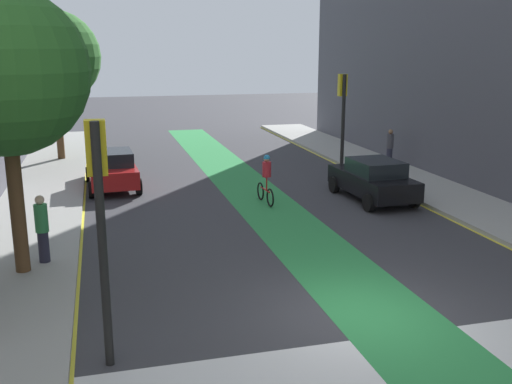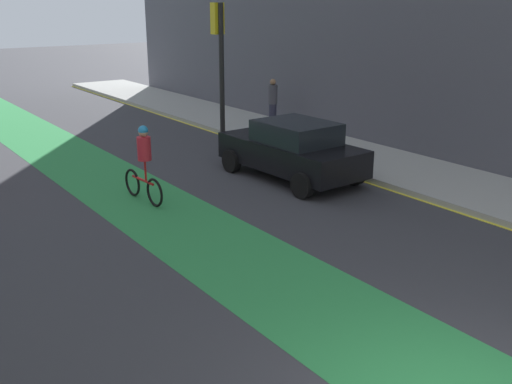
{
  "view_description": "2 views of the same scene",
  "coord_description": "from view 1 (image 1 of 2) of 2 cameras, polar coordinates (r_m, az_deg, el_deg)",
  "views": [
    {
      "loc": [
        -5.2,
        -10.86,
        5.64
      ],
      "look_at": [
        -0.73,
        5.99,
        1.34
      ],
      "focal_mm": 41.35,
      "sensor_mm": 36.0,
      "label": 1
    },
    {
      "loc": [
        -5.2,
        -3.19,
        4.61
      ],
      "look_at": [
        1.07,
        5.6,
        1.14
      ],
      "focal_mm": 42.28,
      "sensor_mm": 36.0,
      "label": 2
    }
  ],
  "objects": [
    {
      "name": "traffic_signal_near_left",
      "position": [
        10.5,
        -14.92,
        -0.56
      ],
      "size": [
        0.35,
        0.52,
        4.45
      ],
      "color": "black",
      "rests_on": "ground_plane"
    },
    {
      "name": "car_black_right_far",
      "position": [
        22.58,
        11.27,
        1.21
      ],
      "size": [
        2.16,
        4.27,
        1.57
      ],
      "color": "black",
      "rests_on": "ground_plane"
    },
    {
      "name": "pedestrian_sidewalk_right_a",
      "position": [
        28.97,
        12.81,
        4.31
      ],
      "size": [
        0.34,
        0.34,
        1.69
      ],
      "color": "#262638",
      "rests_on": "sidewalk_right"
    },
    {
      "name": "street_tree_near",
      "position": [
        15.17,
        -23.22,
        10.57
      ],
      "size": [
        3.97,
        3.97,
        6.92
      ],
      "color": "brown",
      "rests_on": "sidewalk_left"
    },
    {
      "name": "pedestrian_sidewalk_left_a",
      "position": [
        16.28,
        -19.99,
        -3.3
      ],
      "size": [
        0.34,
        0.34,
        1.8
      ],
      "color": "#262638",
      "rests_on": "sidewalk_left"
    },
    {
      "name": "car_red_left_far",
      "position": [
        24.75,
        -13.76,
        2.18
      ],
      "size": [
        2.18,
        4.28,
        1.57
      ],
      "color": "#A51919",
      "rests_on": "ground_plane"
    },
    {
      "name": "crosswalk_band",
      "position": [
        11.72,
        14.12,
        -15.36
      ],
      "size": [
        12.0,
        1.8,
        0.01
      ],
      "primitive_type": "cube",
      "color": "silver",
      "rests_on": "ground_plane"
    },
    {
      "name": "street_tree_far",
      "position": [
        31.01,
        -18.99,
        12.24
      ],
      "size": [
        4.51,
        4.51,
        7.28
      ],
      "color": "brown",
      "rests_on": "sidewalk_left"
    },
    {
      "name": "curb_stripe_left",
      "position": [
        12.26,
        -17.4,
        -14.2
      ],
      "size": [
        0.16,
        60.0,
        0.01
      ],
      "primitive_type": "cube",
      "color": "yellow",
      "rests_on": "ground_plane"
    },
    {
      "name": "traffic_signal_far_right",
      "position": [
        26.36,
        8.37,
        8.28
      ],
      "size": [
        0.35,
        0.52,
        4.5
      ],
      "color": "black",
      "rests_on": "ground_plane"
    },
    {
      "name": "ground_plane",
      "position": [
        13.3,
        9.92,
        -11.47
      ],
      "size": [
        120.0,
        120.0,
        0.0
      ],
      "primitive_type": "plane",
      "color": "#38383D"
    },
    {
      "name": "cyclist_in_lane",
      "position": [
        21.56,
        0.98,
        1.34
      ],
      "size": [
        0.32,
        1.73,
        1.86
      ],
      "color": "black",
      "rests_on": "ground_plane"
    },
    {
      "name": "bike_lane_paint",
      "position": [
        13.5,
        11.89,
        -11.15
      ],
      "size": [
        2.4,
        60.0,
        0.01
      ],
      "primitive_type": "cube",
      "color": "#2D8C47",
      "rests_on": "ground_plane"
    }
  ]
}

